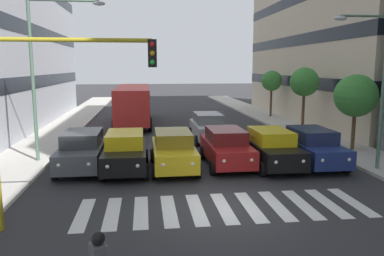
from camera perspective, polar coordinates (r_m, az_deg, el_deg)
ground_plane at (r=12.78m, az=4.79°, el=-11.86°), size 180.00×180.00×0.00m
building_left_block_0 at (r=36.09m, az=22.20°, el=17.28°), size 9.19×23.71×20.11m
crosswalk_markings at (r=12.78m, az=4.79°, el=-11.85°), size 9.45×2.80×0.01m
car_0 at (r=18.61m, az=17.64°, el=-2.69°), size 2.02×4.44×1.72m
car_1 at (r=17.83m, az=11.87°, el=-2.96°), size 2.02×4.44×1.72m
car_2 at (r=17.73m, az=5.18°, el=-2.87°), size 2.02×4.44×1.72m
car_3 at (r=17.06m, az=-2.81°, el=-3.32°), size 2.02×4.44×1.72m
car_4 at (r=17.04m, az=-10.01°, el=-3.47°), size 2.02×4.44×1.72m
car_5 at (r=17.69m, az=-16.14°, el=-3.23°), size 2.02×4.44×1.72m
car_row2_0 at (r=23.53m, az=2.47°, el=0.16°), size 2.02×4.44×1.72m
bus_behind_traffic at (r=30.72m, az=-8.84°, el=4.03°), size 2.78×10.50×3.00m
traffic_light_gantry at (r=11.13m, az=-21.75°, el=4.07°), size 4.56×0.36×5.50m
street_lamp_left at (r=17.96m, az=25.89°, el=7.10°), size 2.51×0.28×6.64m
street_lamp_right at (r=19.00m, az=-21.29°, el=9.25°), size 3.49×0.28×7.55m
street_tree_1 at (r=21.99m, az=23.40°, el=4.45°), size 2.27×2.27×4.04m
street_tree_2 at (r=27.14m, az=16.55°, el=6.60°), size 1.97×1.97×4.39m
street_tree_3 at (r=34.67m, az=11.89°, el=6.92°), size 1.81×1.81×4.09m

